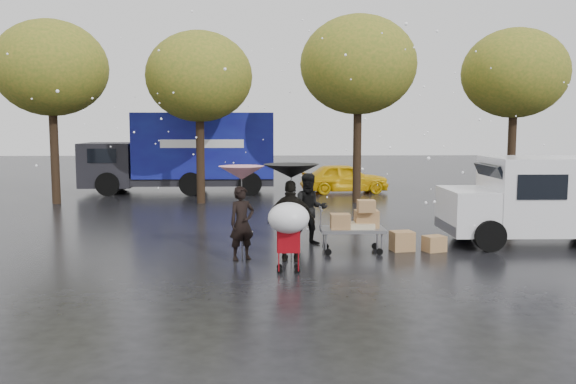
{
  "coord_description": "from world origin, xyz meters",
  "views": [
    {
      "loc": [
        -0.84,
        -13.3,
        3.04
      ],
      "look_at": [
        -0.42,
        1.0,
        1.43
      ],
      "focal_mm": 38.0,
      "sensor_mm": 36.0,
      "label": 1
    }
  ],
  "objects_px": {
    "white_van": "(548,198)",
    "vendor_cart": "(356,222)",
    "person_pink": "(242,223)",
    "blue_truck": "(186,153)",
    "person_black": "(291,221)",
    "shopping_cart": "(289,222)",
    "yellow_taxi": "(345,178)"
  },
  "relations": [
    {
      "from": "white_van",
      "to": "blue_truck",
      "type": "relative_size",
      "value": 0.59
    },
    {
      "from": "shopping_cart",
      "to": "white_van",
      "type": "relative_size",
      "value": 0.3
    },
    {
      "from": "white_van",
      "to": "yellow_taxi",
      "type": "height_order",
      "value": "white_van"
    },
    {
      "from": "yellow_taxi",
      "to": "blue_truck",
      "type": "bearing_deg",
      "value": 81.77
    },
    {
      "from": "person_black",
      "to": "white_van",
      "type": "xyz_separation_m",
      "value": [
        6.58,
        1.83,
        0.26
      ]
    },
    {
      "from": "person_pink",
      "to": "person_black",
      "type": "relative_size",
      "value": 0.92
    },
    {
      "from": "person_pink",
      "to": "shopping_cart",
      "type": "bearing_deg",
      "value": -80.97
    },
    {
      "from": "person_black",
      "to": "white_van",
      "type": "relative_size",
      "value": 0.37
    },
    {
      "from": "person_pink",
      "to": "blue_truck",
      "type": "xyz_separation_m",
      "value": [
        -3.05,
        13.44,
        0.93
      ]
    },
    {
      "from": "vendor_cart",
      "to": "white_van",
      "type": "relative_size",
      "value": 0.31
    },
    {
      "from": "shopping_cart",
      "to": "white_van",
      "type": "bearing_deg",
      "value": 23.85
    },
    {
      "from": "shopping_cart",
      "to": "person_black",
      "type": "bearing_deg",
      "value": 85.29
    },
    {
      "from": "person_black",
      "to": "person_pink",
      "type": "bearing_deg",
      "value": -3.23
    },
    {
      "from": "blue_truck",
      "to": "yellow_taxi",
      "type": "relative_size",
      "value": 2.16
    },
    {
      "from": "white_van",
      "to": "yellow_taxi",
      "type": "relative_size",
      "value": 1.28
    },
    {
      "from": "shopping_cart",
      "to": "blue_truck",
      "type": "bearing_deg",
      "value": 105.39
    },
    {
      "from": "shopping_cart",
      "to": "yellow_taxi",
      "type": "bearing_deg",
      "value": 78.64
    },
    {
      "from": "person_black",
      "to": "white_van",
      "type": "height_order",
      "value": "white_van"
    },
    {
      "from": "person_black",
      "to": "blue_truck",
      "type": "relative_size",
      "value": 0.22
    },
    {
      "from": "vendor_cart",
      "to": "white_van",
      "type": "xyz_separation_m",
      "value": [
        5.02,
        0.97,
        0.43
      ]
    },
    {
      "from": "person_pink",
      "to": "vendor_cart",
      "type": "xyz_separation_m",
      "value": [
        2.65,
        0.67,
        -0.1
      ]
    },
    {
      "from": "person_black",
      "to": "shopping_cart",
      "type": "relative_size",
      "value": 1.23
    },
    {
      "from": "person_pink",
      "to": "blue_truck",
      "type": "height_order",
      "value": "blue_truck"
    },
    {
      "from": "person_pink",
      "to": "yellow_taxi",
      "type": "bearing_deg",
      "value": 44.9
    },
    {
      "from": "shopping_cart",
      "to": "blue_truck",
      "type": "relative_size",
      "value": 0.18
    },
    {
      "from": "white_van",
      "to": "person_black",
      "type": "bearing_deg",
      "value": -164.46
    },
    {
      "from": "vendor_cart",
      "to": "person_black",
      "type": "bearing_deg",
      "value": -151.13
    },
    {
      "from": "vendor_cart",
      "to": "blue_truck",
      "type": "relative_size",
      "value": 0.18
    },
    {
      "from": "person_pink",
      "to": "shopping_cart",
      "type": "relative_size",
      "value": 1.13
    },
    {
      "from": "white_van",
      "to": "vendor_cart",
      "type": "bearing_deg",
      "value": -169.05
    },
    {
      "from": "blue_truck",
      "to": "vendor_cart",
      "type": "bearing_deg",
      "value": -65.92
    },
    {
      "from": "person_black",
      "to": "shopping_cart",
      "type": "distance_m",
      "value": 1.13
    }
  ]
}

